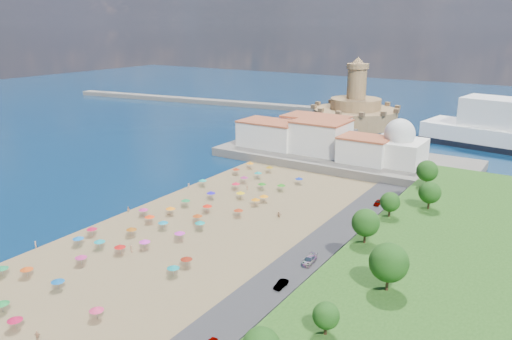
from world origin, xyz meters
The scene contains 11 objects.
ground centered at (0.00, 0.00, 0.00)m, with size 700.00×700.00×0.00m, color #071938.
terrace centered at (10.00, 73.00, 1.50)m, with size 90.00×36.00×3.00m, color #59544C.
jetty centered at (-12.00, 108.00, 1.20)m, with size 18.00×70.00×2.40m, color #59544C.
breakwater centered at (-110.00, 153.00, 1.30)m, with size 200.00×7.00×2.60m, color #59544C.
waterfront_buildings centered at (-3.05, 73.64, 7.88)m, with size 57.00×29.00×11.00m.
domed_building centered at (30.00, 71.00, 8.97)m, with size 16.00×16.00×15.00m.
fortress centered at (-12.00, 138.00, 6.68)m, with size 40.00×40.00×32.40m.
beach_parasols centered at (-1.39, -10.89, 2.15)m, with size 32.73×117.35×2.20m.
beachgoers centered at (-2.24, -8.85, 1.11)m, with size 36.81×86.96×1.83m.
parked_cars centered at (36.00, -4.80, 1.36)m, with size 2.39×77.22×1.44m.
hillside_trees centered at (49.33, -3.71, 10.16)m, with size 18.01×105.12×8.17m.
Camera 1 is at (76.73, -87.84, 47.76)m, focal length 35.00 mm.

